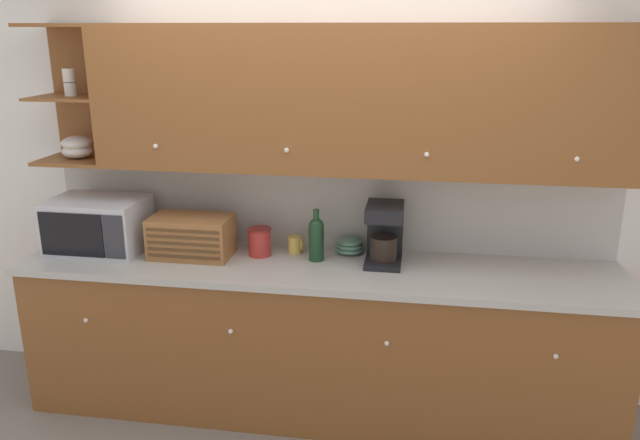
% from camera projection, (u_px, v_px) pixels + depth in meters
% --- Properties ---
extents(ground_plane, '(24.00, 24.00, 0.00)m').
position_uv_depth(ground_plane, '(325.00, 378.00, 4.08)').
color(ground_plane, slate).
extents(wall_back, '(5.75, 0.06, 2.60)m').
position_uv_depth(wall_back, '(327.00, 184.00, 3.73)').
color(wall_back, white).
rests_on(wall_back, ground_plane).
extents(counter_unit, '(3.37, 0.67, 0.92)m').
position_uv_depth(counter_unit, '(317.00, 338.00, 3.64)').
color(counter_unit, brown).
rests_on(counter_unit, ground_plane).
extents(backsplash_panel, '(3.35, 0.01, 0.51)m').
position_uv_depth(backsplash_panel, '(326.00, 205.00, 3.73)').
color(backsplash_panel, '#B7B2A8').
rests_on(backsplash_panel, counter_unit).
extents(upper_cabinets, '(3.35, 0.38, 0.78)m').
position_uv_depth(upper_cabinets, '(353.00, 100.00, 3.35)').
color(upper_cabinets, brown).
rests_on(upper_cabinets, backsplash_panel).
extents(microwave, '(0.54, 0.39, 0.32)m').
position_uv_depth(microwave, '(98.00, 225.00, 3.68)').
color(microwave, silver).
rests_on(microwave, counter_unit).
extents(bread_box, '(0.46, 0.27, 0.24)m').
position_uv_depth(bread_box, '(192.00, 236.00, 3.60)').
color(bread_box, '#996033').
rests_on(bread_box, counter_unit).
extents(storage_canister, '(0.14, 0.14, 0.16)m').
position_uv_depth(storage_canister, '(259.00, 242.00, 3.62)').
color(storage_canister, '#B22D28').
rests_on(storage_canister, counter_unit).
extents(mug, '(0.09, 0.08, 0.10)m').
position_uv_depth(mug, '(295.00, 245.00, 3.67)').
color(mug, gold).
rests_on(mug, counter_unit).
extents(wine_bottle, '(0.09, 0.09, 0.30)m').
position_uv_depth(wine_bottle, '(316.00, 237.00, 3.53)').
color(wine_bottle, '#19381E').
rests_on(wine_bottle, counter_unit).
extents(bowl_stack_on_counter, '(0.17, 0.17, 0.09)m').
position_uv_depth(bowl_stack_on_counter, '(350.00, 246.00, 3.67)').
color(bowl_stack_on_counter, slate).
rests_on(bowl_stack_on_counter, counter_unit).
extents(coffee_maker, '(0.20, 0.28, 0.34)m').
position_uv_depth(coffee_maker, '(384.00, 232.00, 3.50)').
color(coffee_maker, black).
rests_on(coffee_maker, counter_unit).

